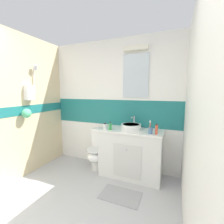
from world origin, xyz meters
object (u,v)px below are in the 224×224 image
Objects in this scene: deodorant_spray_can at (157,129)px; lotion_bottle_short at (105,126)px; toothbrush_cup at (150,130)px; sink_basin at (131,126)px; toilet at (98,150)px; soap_dispenser at (110,127)px.

deodorant_spray_can reaches higher than lotion_bottle_short.
toothbrush_cup is 0.79m from lotion_bottle_short.
lotion_bottle_short is at bearing -155.78° from sink_basin.
toothbrush_cup is at bearing -173.14° from deodorant_spray_can.
toothbrush_cup is at bearing -8.40° from toilet.
lotion_bottle_short is (-0.79, -0.01, -0.01)m from toothbrush_cup.
deodorant_spray_can is (0.09, 0.01, 0.02)m from toothbrush_cup.
sink_basin is 1.85× the size of toothbrush_cup.
soap_dispenser is (0.32, -0.17, 0.54)m from toilet.
soap_dispenser is (-0.68, -0.02, -0.00)m from toothbrush_cup.
toilet is at bearing -176.91° from sink_basin.
sink_basin is at bearing 3.09° from toilet.
toilet is at bearing 171.60° from toothbrush_cup.
toothbrush_cup reaches higher than lotion_bottle_short.
toilet is 1.15m from toothbrush_cup.
soap_dispenser reaches higher than toilet.
toilet is 0.65m from soap_dispenser.
deodorant_spray_can is 1.47× the size of lotion_bottle_short.
toothbrush_cup is at bearing 1.49° from soap_dispenser.
toilet is 4.71× the size of deodorant_spray_can.
toilet is 5.14× the size of soap_dispenser.
deodorant_spray_can is at bearing -7.16° from toilet.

